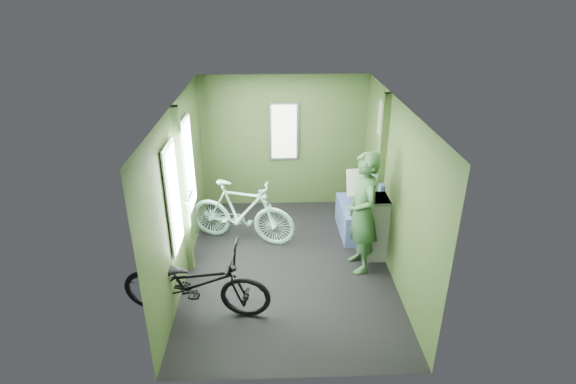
% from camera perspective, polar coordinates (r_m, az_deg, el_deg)
% --- Properties ---
extents(room, '(4.00, 4.02, 2.31)m').
position_cam_1_polar(room, '(5.79, -0.35, 2.75)').
color(room, black).
rests_on(room, ground).
extents(bicycle_black, '(1.85, 0.96, 1.00)m').
position_cam_1_polar(bicycle_black, '(5.72, -11.27, -14.94)').
color(bicycle_black, black).
rests_on(bicycle_black, ground).
extents(bicycle_mint, '(1.74, 0.98, 1.02)m').
position_cam_1_polar(bicycle_mint, '(7.04, -5.72, -6.15)').
color(bicycle_mint, '#8CC4B7').
rests_on(bicycle_mint, ground).
extents(passenger, '(0.50, 0.71, 1.71)m').
position_cam_1_polar(passenger, '(6.05, 9.45, -2.63)').
color(passenger, '#2E552E').
rests_on(passenger, ground).
extents(waste_box, '(0.28, 0.39, 0.94)m').
position_cam_1_polar(waste_box, '(6.54, 11.10, -4.41)').
color(waste_box, gray).
rests_on(waste_box, ground).
extents(bench_seat, '(0.55, 0.97, 1.01)m').
position_cam_1_polar(bench_seat, '(7.18, 8.96, -2.92)').
color(bench_seat, navy).
rests_on(bench_seat, ground).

